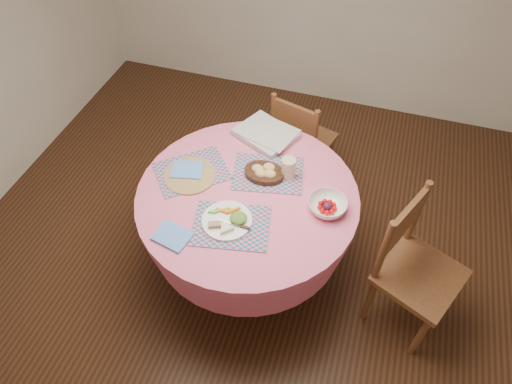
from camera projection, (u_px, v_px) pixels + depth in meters
The scene contains 16 objects.
ground at pixel (249, 267), 3.08m from camera, with size 4.00×4.00×0.00m, color #331C0F.
room_envelope at pixel (244, 32), 1.80m from camera, with size 4.01×4.01×2.71m.
dining_table at pixel (248, 215), 2.67m from camera, with size 1.24×1.24×0.75m.
chair_right at pixel (413, 266), 2.52m from camera, with size 0.55×0.56×0.93m.
chair_back at pixel (300, 139), 3.27m from camera, with size 0.48×0.47×0.85m.
placemat_front at pixel (231, 226), 2.37m from camera, with size 0.40×0.30×0.01m, color #13676D.
placemat_left at pixel (192, 171), 2.63m from camera, with size 0.40×0.30×0.01m, color #13676D.
placemat_back at pixel (268, 173), 2.62m from camera, with size 0.40×0.30×0.01m, color #13676D.
wicker_trivet at pixel (190, 175), 2.61m from camera, with size 0.30×0.30×0.01m, color olive.
napkin_near at pixel (173, 236), 2.32m from camera, with size 0.18×0.14×0.01m, color #5589DC.
napkin_far at pixel (187, 170), 2.62m from camera, with size 0.18×0.14×0.01m, color #5589DC.
dinner_plate at pixel (228, 221), 2.37m from camera, with size 0.26×0.26×0.05m.
bread_bowl at pixel (264, 172), 2.58m from camera, with size 0.23×0.23×0.08m.
latte_mug at pixel (289, 168), 2.56m from camera, with size 0.12×0.08×0.12m.
fruit_bowl at pixel (327, 206), 2.42m from camera, with size 0.27×0.27×0.07m.
newspaper_stack at pixel (266, 134), 2.81m from camera, with size 0.42×0.39×0.04m.
Camera 1 is at (0.55, -1.57, 2.64)m, focal length 32.00 mm.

